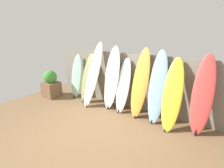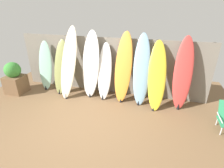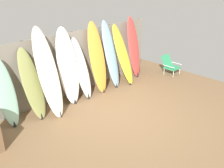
% 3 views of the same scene
% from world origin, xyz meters
% --- Properties ---
extents(ground, '(7.68, 7.68, 0.00)m').
position_xyz_m(ground, '(0.00, 0.00, 0.00)').
color(ground, brown).
extents(fence_back, '(6.08, 0.11, 1.80)m').
position_xyz_m(fence_back, '(-0.00, 2.01, 0.90)').
color(fence_back, gray).
rests_on(fence_back, ground).
extents(surfboard_seafoam_0, '(0.51, 0.47, 1.63)m').
position_xyz_m(surfboard_seafoam_0, '(-2.14, 1.68, 0.80)').
color(surfboard_seafoam_0, '#9ED6BC').
rests_on(surfboard_seafoam_0, ground).
extents(surfboard_olive_1, '(0.48, 0.65, 1.70)m').
position_xyz_m(surfboard_olive_1, '(-1.52, 1.62, 0.83)').
color(surfboard_olive_1, olive).
rests_on(surfboard_olive_1, ground).
extents(surfboard_cream_2, '(0.57, 0.91, 2.14)m').
position_xyz_m(surfboard_cream_2, '(-1.14, 1.49, 1.05)').
color(surfboard_cream_2, beige).
rests_on(surfboard_cream_2, ground).
extents(surfboard_white_3, '(0.61, 0.55, 2.03)m').
position_xyz_m(surfboard_white_3, '(-0.46, 1.63, 1.01)').
color(surfboard_white_3, white).
rests_on(surfboard_white_3, ground).
extents(surfboard_white_4, '(0.47, 0.63, 1.68)m').
position_xyz_m(surfboard_white_4, '(-0.02, 1.63, 0.83)').
color(surfboard_white_4, white).
rests_on(surfboard_white_4, ground).
extents(surfboard_orange_5, '(0.55, 0.62, 2.04)m').
position_xyz_m(surfboard_orange_5, '(0.56, 1.62, 1.01)').
color(surfboard_orange_5, orange).
rests_on(surfboard_orange_5, ground).
extents(surfboard_skyblue_6, '(0.54, 0.65, 2.01)m').
position_xyz_m(surfboard_skyblue_6, '(1.09, 1.60, 1.00)').
color(surfboard_skyblue_6, '#8CB7D6').
rests_on(surfboard_skyblue_6, ground).
extents(surfboard_yellow_7, '(0.58, 0.86, 1.84)m').
position_xyz_m(surfboard_yellow_7, '(1.53, 1.51, 0.92)').
color(surfboard_yellow_7, yellow).
rests_on(surfboard_yellow_7, ground).
extents(surfboard_red_8, '(0.50, 0.51, 1.99)m').
position_xyz_m(surfboard_red_8, '(2.20, 1.63, 0.98)').
color(surfboard_red_8, '#D13D38').
rests_on(surfboard_red_8, ground).
extents(beach_chair, '(0.50, 0.58, 0.63)m').
position_xyz_m(beach_chair, '(3.27, 0.86, 0.32)').
color(beach_chair, silver).
rests_on(beach_chair, ground).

